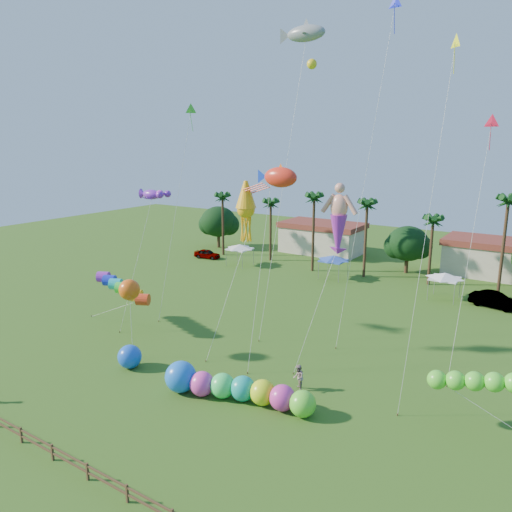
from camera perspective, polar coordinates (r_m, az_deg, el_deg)
The scene contains 22 objects.
ground at distance 33.34m, azimuth -10.08°, elevation -18.65°, with size 160.00×160.00×0.00m, color #285116.
tree_line at distance 67.53m, azimuth 18.81°, elevation 1.18°, with size 69.46×8.91×11.00m.
buildings_row at distance 75.46m, azimuth 15.01°, elevation 0.88°, with size 35.00×7.00×4.00m.
tent_row at distance 63.91m, azimuth 8.60°, elevation -0.30°, with size 31.00×4.00×0.60m.
fence at distance 29.74m, azimuth -18.73°, elevation -22.12°, with size 36.12×0.12×1.00m.
car_a at distance 75.48m, azimuth -5.61°, elevation 0.25°, with size 1.61×4.00×1.36m, color #4C4C54.
car_b at distance 58.96m, azimuth 25.63°, elevation -4.57°, with size 1.76×5.04×1.66m, color #4C4C54.
spectator_b at distance 36.63m, azimuth 4.87°, elevation -13.69°, with size 0.92×0.72×1.90m, color gray.
caterpillar_inflatable at distance 35.24m, azimuth -2.69°, elevation -14.81°, with size 10.98×4.09×2.24m.
blue_ball at distance 40.94m, azimuth -14.24°, elevation -11.08°, with size 1.86×1.86×1.86m, color blue.
rainbow_tube at distance 47.56m, azimuth -14.47°, elevation -4.43°, with size 10.17×3.16×3.98m.
green_worm at distance 33.52m, azimuth 19.98°, elevation -13.14°, with size 9.01×2.88×3.76m.
orange_ball_kite at distance 41.49m, azimuth -14.27°, elevation -3.76°, with size 2.07×2.07×6.53m.
merman_kite at distance 38.45m, azimuth 9.41°, elevation 3.64°, with size 2.69×4.75×13.84m.
fish_kite at distance 38.44m, azimuth 2.82°, elevation 8.97°, with size 4.20×4.91×15.54m.
shark_kite at distance 47.42m, azimuth 5.73°, elevation 23.97°, with size 5.15×7.84×27.30m.
squid_kite at distance 40.78m, azimuth -1.16°, elevation 5.38°, with size 2.04×5.53×14.35m.
lobster_kite at distance 46.79m, azimuth -11.87°, elevation 6.89°, with size 3.50×4.68×13.23m.
delta_kite_red at distance 40.34m, azimuth 25.26°, elevation 13.17°, with size 1.20×4.96×19.26m.
delta_kite_yellow at distance 33.57m, azimuth 21.65°, elevation 20.56°, with size 1.43×3.57×23.52m.
delta_kite_green at distance 48.75m, azimuth -7.52°, elevation 15.80°, with size 2.30×4.25×20.78m.
delta_kite_blue at distance 44.84m, azimuth 15.50°, elevation 25.49°, with size 2.64×4.76×28.54m.
Camera 1 is at (20.01, -20.16, 17.45)m, focal length 35.00 mm.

